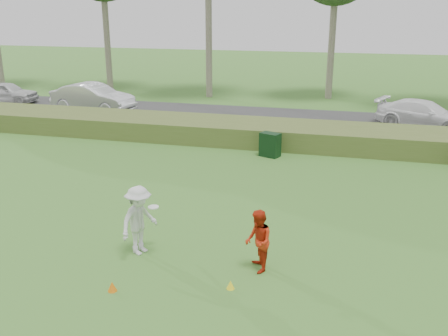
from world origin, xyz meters
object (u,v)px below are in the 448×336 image
(cone_yellow, at_px, (230,285))
(car_mid, at_px, (93,98))
(player_white, at_px, (139,220))
(car_right, at_px, (424,114))
(utility_cabinet, at_px, (270,145))
(player_red, at_px, (258,241))
(cone_orange, at_px, (112,286))
(car_left, at_px, (6,92))

(cone_yellow, relative_size, car_mid, 0.04)
(player_white, relative_size, car_right, 0.38)
(player_white, xyz_separation_m, car_right, (8.50, 16.14, -0.15))
(player_white, distance_m, car_mid, 18.36)
(cone_yellow, relative_size, utility_cabinet, 0.20)
(player_red, distance_m, cone_yellow, 1.24)
(player_red, xyz_separation_m, car_mid, (-12.83, 15.66, 0.13))
(player_white, height_order, cone_orange, player_white)
(player_white, height_order, car_left, player_white)
(cone_orange, bearing_deg, cone_yellow, 16.69)
(cone_orange, bearing_deg, car_mid, 119.68)
(cone_yellow, bearing_deg, player_white, 157.60)
(cone_yellow, relative_size, car_left, 0.05)
(cone_yellow, distance_m, car_right, 18.21)
(car_left, bearing_deg, cone_yellow, -138.24)
(player_white, height_order, car_mid, player_white)
(cone_yellow, xyz_separation_m, car_mid, (-12.41, 16.62, 0.78))
(car_mid, xyz_separation_m, car_right, (18.28, 0.60, -0.14))
(player_white, bearing_deg, player_red, -71.78)
(player_white, relative_size, car_left, 0.46)
(car_right, bearing_deg, player_white, 173.83)
(utility_cabinet, bearing_deg, car_right, 66.67)
(player_red, distance_m, utility_cabinet, 9.51)
(cone_orange, bearing_deg, utility_cabinet, 81.66)
(cone_orange, relative_size, car_mid, 0.05)
(player_red, height_order, utility_cabinet, player_red)
(utility_cabinet, bearing_deg, player_white, -79.39)
(cone_orange, height_order, car_mid, car_mid)
(player_red, relative_size, utility_cabinet, 1.51)
(player_red, relative_size, car_mid, 0.30)
(player_white, bearing_deg, car_right, -7.35)
(player_red, xyz_separation_m, utility_cabinet, (-1.30, 9.42, -0.26))
(cone_orange, bearing_deg, car_left, 131.94)
(player_white, relative_size, player_red, 1.18)
(car_left, distance_m, car_right, 25.09)
(cone_orange, bearing_deg, player_white, 93.86)
(player_red, bearing_deg, car_left, -152.69)
(player_red, distance_m, cone_orange, 3.46)
(player_red, relative_size, car_left, 0.39)
(player_red, xyz_separation_m, cone_orange, (-2.93, -1.72, -0.65))
(car_right, bearing_deg, utility_cabinet, 156.99)
(cone_yellow, relative_size, car_right, 0.04)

